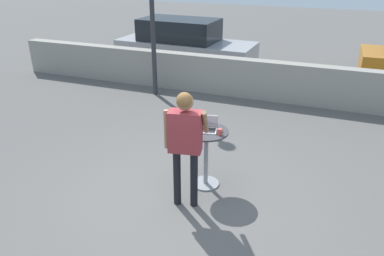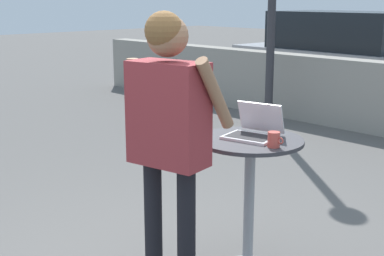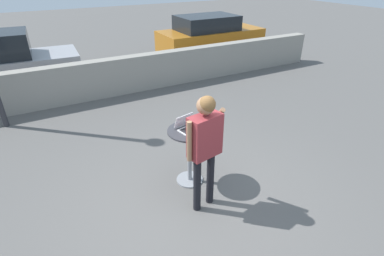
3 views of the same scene
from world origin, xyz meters
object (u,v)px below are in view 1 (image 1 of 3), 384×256
Objects in this scene: coffee_mug at (220,132)px; parked_car_near_street at (184,45)px; cafe_table at (206,150)px; laptop at (207,127)px; standing_person at (185,135)px.

parked_car_near_street is at bearing 116.72° from coffee_mug.
coffee_mug reaches higher than cafe_table.
parked_car_near_street reaches higher than laptop.
cafe_table is 0.38m from laptop.
laptop is 0.21× the size of standing_person.
parked_car_near_street is (-3.12, 6.20, -0.19)m from coffee_mug.
parked_car_near_street is (-2.89, 6.14, 0.19)m from cafe_table.
laptop reaches higher than coffee_mug.
standing_person is (-0.33, -0.57, 0.14)m from coffee_mug.
standing_person is 0.40× the size of parked_car_near_street.
cafe_table is at bearing 80.85° from standing_person.
coffee_mug is at bearing -21.95° from laptop.
parked_car_near_street is at bearing 112.42° from standing_person.
cafe_table is 0.22× the size of parked_car_near_street.
parked_car_near_street is (-2.88, 6.10, -0.19)m from laptop.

